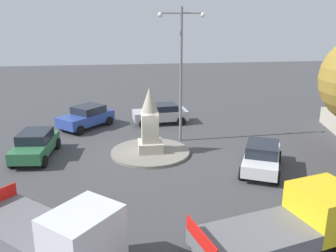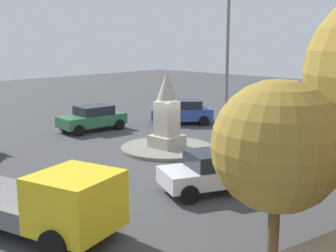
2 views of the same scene
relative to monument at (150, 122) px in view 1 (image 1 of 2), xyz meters
The scene contains 10 objects.
ground_plane 1.87m from the monument, ahead, with size 80.00×80.00×0.00m, color #424244.
traffic_island 1.79m from the monument, ahead, with size 4.53×4.53×0.16m, color gray.
monument is the anchor object (origin of this frame).
streetlamp 4.15m from the monument, 136.77° to the right, with size 2.76×0.28×8.13m.
car_blue_parked_left 6.99m from the monument, 54.40° to the right, with size 4.01×4.10×1.53m.
car_green_passing 6.48m from the monument, ahead, with size 2.25×4.07×1.48m.
car_silver_parked_right 6.12m from the monument, 102.43° to the right, with size 4.05×2.18×1.44m.
car_white_waiting 6.36m from the monument, 150.10° to the left, with size 3.20×4.26×1.46m.
truck_white_approaching 9.87m from the monument, 67.53° to the left, with size 5.63×5.31×2.22m.
truck_yellow_far_side 10.22m from the monument, 113.79° to the left, with size 6.17×3.49×1.95m.
Camera 1 is at (1.56, 19.19, 7.60)m, focal length 38.16 mm.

